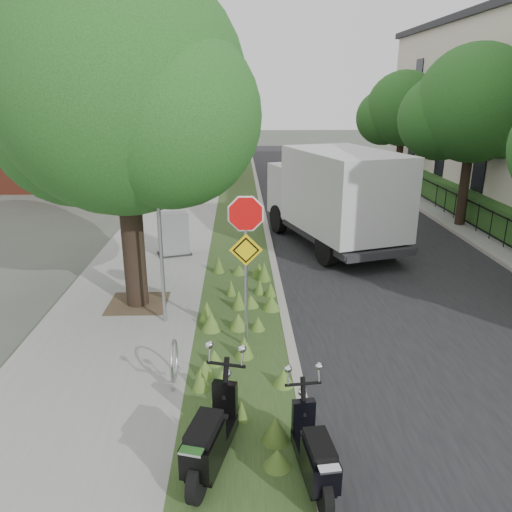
{
  "coord_description": "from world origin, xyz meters",
  "views": [
    {
      "loc": [
        -1.52,
        -8.42,
        5.04
      ],
      "look_at": [
        -1.13,
        2.81,
        1.3
      ],
      "focal_mm": 35.0,
      "sensor_mm": 36.0,
      "label": 1
    }
  ],
  "objects_px": {
    "scooter_far": "(315,461)",
    "utility_cabinet": "(174,235)",
    "box_truck": "(335,194)",
    "sign_assembly": "(246,242)",
    "scooter_near": "(209,445)"
  },
  "relations": [
    {
      "from": "scooter_far",
      "to": "utility_cabinet",
      "type": "height_order",
      "value": "utility_cabinet"
    },
    {
      "from": "utility_cabinet",
      "to": "box_truck",
      "type": "bearing_deg",
      "value": 11.31
    },
    {
      "from": "sign_assembly",
      "to": "utility_cabinet",
      "type": "relative_size",
      "value": 2.41
    },
    {
      "from": "sign_assembly",
      "to": "scooter_far",
      "type": "xyz_separation_m",
      "value": [
        0.82,
        -3.8,
        -1.8
      ]
    },
    {
      "from": "scooter_near",
      "to": "box_truck",
      "type": "height_order",
      "value": "box_truck"
    },
    {
      "from": "box_truck",
      "to": "scooter_far",
      "type": "bearing_deg",
      "value": -101.46
    },
    {
      "from": "sign_assembly",
      "to": "scooter_near",
      "type": "distance_m",
      "value": 3.96
    },
    {
      "from": "box_truck",
      "to": "utility_cabinet",
      "type": "height_order",
      "value": "box_truck"
    },
    {
      "from": "sign_assembly",
      "to": "utility_cabinet",
      "type": "xyz_separation_m",
      "value": [
        -2.18,
        6.05,
        -1.57
      ]
    },
    {
      "from": "sign_assembly",
      "to": "utility_cabinet",
      "type": "distance_m",
      "value": 6.62
    },
    {
      "from": "utility_cabinet",
      "to": "sign_assembly",
      "type": "bearing_deg",
      "value": -70.22
    },
    {
      "from": "scooter_near",
      "to": "scooter_far",
      "type": "height_order",
      "value": "scooter_near"
    },
    {
      "from": "scooter_far",
      "to": "box_truck",
      "type": "xyz_separation_m",
      "value": [
        2.21,
        10.89,
        1.29
      ]
    },
    {
      "from": "sign_assembly",
      "to": "box_truck",
      "type": "relative_size",
      "value": 0.49
    },
    {
      "from": "box_truck",
      "to": "scooter_near",
      "type": "bearing_deg",
      "value": -108.68
    }
  ]
}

